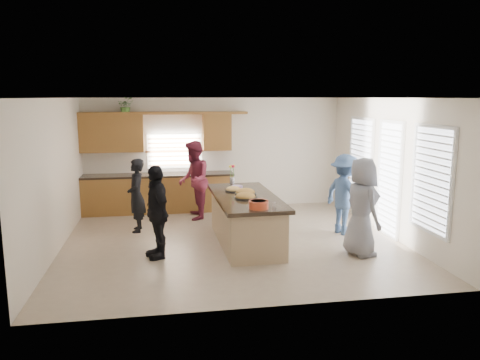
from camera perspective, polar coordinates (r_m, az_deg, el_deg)
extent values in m
plane|color=tan|center=(9.35, -0.99, -7.45)|extent=(6.50, 6.50, 0.00)
cube|color=silver|center=(11.97, -3.16, 3.28)|extent=(6.50, 0.02, 2.80)
cube|color=silver|center=(6.13, 3.18, -3.29)|extent=(6.50, 0.02, 2.80)
cube|color=silver|center=(9.13, -21.62, 0.45)|extent=(0.02, 6.00, 2.80)
cube|color=silver|center=(10.03, 17.67, 1.49)|extent=(0.02, 6.00, 2.80)
cube|color=white|center=(8.92, -1.04, 9.98)|extent=(6.50, 6.00, 0.02)
cube|color=#97622C|center=(11.75, -9.87, -1.68)|extent=(3.65, 0.62, 0.90)
cube|color=black|center=(11.66, -9.94, 0.60)|extent=(3.70, 0.65, 0.05)
cube|color=#97622C|center=(11.73, -15.37, 5.49)|extent=(1.50, 0.36, 0.90)
cube|color=#97622C|center=(11.75, -2.85, 5.85)|extent=(0.70, 0.36, 0.90)
cube|color=#97622C|center=(11.64, -9.17, 8.06)|extent=(4.05, 0.40, 0.06)
cube|color=brown|center=(11.86, -7.96, 3.50)|extent=(1.35, 0.08, 0.85)
cube|color=white|center=(11.18, 14.51, 2.62)|extent=(0.06, 1.10, 1.75)
cube|color=white|center=(9.97, 17.71, 0.13)|extent=(0.06, 0.85, 2.25)
cube|color=white|center=(8.64, 22.31, 0.06)|extent=(0.06, 1.10, 1.75)
cube|color=tan|center=(9.10, 0.69, -5.05)|extent=(1.05, 2.52, 0.88)
cube|color=black|center=(8.99, 0.69, -2.12)|extent=(1.21, 2.72, 0.07)
cube|color=black|center=(9.22, 0.68, -7.45)|extent=(0.97, 2.44, 0.08)
cylinder|color=black|center=(8.74, 0.67, -2.16)|extent=(0.42, 0.42, 0.02)
ellipsoid|color=#BE8F3B|center=(8.74, 0.67, -2.05)|extent=(0.38, 0.38, 0.17)
cylinder|color=black|center=(9.13, 0.68, -1.63)|extent=(0.42, 0.42, 0.02)
ellipsoid|color=#BE8F3B|center=(9.13, 0.68, -1.52)|extent=(0.37, 0.37, 0.17)
cylinder|color=black|center=(9.41, -0.80, -1.28)|extent=(0.34, 0.34, 0.02)
ellipsoid|color=#DFB85F|center=(9.41, -0.80, -1.17)|extent=(0.31, 0.31, 0.14)
cylinder|color=#D14826|center=(7.93, 2.29, -3.02)|extent=(0.33, 0.33, 0.14)
cylinder|color=beige|center=(7.92, 2.29, -2.68)|extent=(0.27, 0.27, 0.04)
cylinder|color=white|center=(8.05, 4.19, -3.04)|extent=(0.08, 0.08, 0.09)
cylinder|color=#A280BA|center=(9.68, -0.34, -0.86)|extent=(0.23, 0.23, 0.06)
cylinder|color=silver|center=(10.08, -0.97, -0.12)|extent=(0.11, 0.11, 0.16)
imported|color=#498033|center=(11.67, -13.74, 8.77)|extent=(0.39, 0.35, 0.41)
imported|color=black|center=(10.07, -12.51, -1.85)|extent=(0.38, 0.57, 1.55)
imported|color=maroon|center=(10.88, -5.66, -0.02)|extent=(0.74, 0.93, 1.83)
imported|color=black|center=(8.36, -10.13, -3.83)|extent=(0.66, 1.05, 1.66)
imported|color=#39537C|center=(9.89, 12.68, -1.73)|extent=(0.95, 1.22, 1.67)
imported|color=slate|center=(8.61, 14.62, -3.20)|extent=(0.67, 0.93, 1.77)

